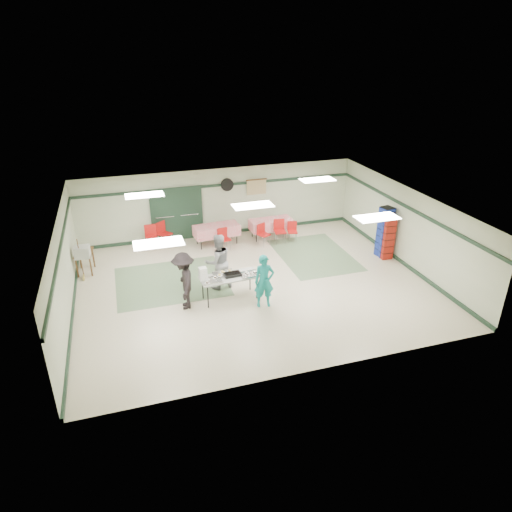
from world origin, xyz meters
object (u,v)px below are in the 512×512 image
object	(u,v)px
chair_loose_a	(163,231)
chair_loose_b	(151,234)
crate_stack_blue_a	(385,234)
crate_stack_blue_b	(385,232)
chair_d	(223,237)
printer_table	(84,255)
volunteer_dark	(184,281)
volunteer_teal	(264,281)
volunteer_grey	(218,262)
dining_table_a	(271,224)
crate_stack_red	(387,238)
serving_table	(229,278)
broom	(80,258)
dining_table_b	(217,230)
chair_a	(280,229)
office_printer	(82,252)
chair_b	(262,232)
chair_c	(292,229)

from	to	relation	value
chair_loose_a	chair_loose_b	size ratio (longest dim) A/B	1.01
crate_stack_blue_a	crate_stack_blue_b	world-z (taller)	crate_stack_blue_b
chair_d	printer_table	world-z (taller)	chair_d
volunteer_dark	chair_loose_a	world-z (taller)	volunteer_dark
chair_loose_a	printer_table	bearing A→B (deg)	169.38
volunteer_teal	crate_stack_blue_a	xyz separation A→B (m)	(5.21, 1.97, 0.06)
volunteer_grey	printer_table	bearing A→B (deg)	-40.29
chair_d	chair_loose_b	xyz separation A→B (m)	(-2.57, 0.86, 0.06)
dining_table_a	crate_stack_red	xyz separation A→B (m)	(3.33, -3.05, 0.21)
serving_table	volunteer_grey	bearing A→B (deg)	97.69
chair_loose_b	broom	bearing A→B (deg)	-144.51
dining_table_b	crate_stack_blue_b	size ratio (longest dim) A/B	0.96
chair_loose_a	crate_stack_red	world-z (taller)	crate_stack_red
crate_stack_blue_a	crate_stack_blue_b	xyz separation A→B (m)	(0.00, 0.07, 0.06)
chair_a	chair_loose_a	size ratio (longest dim) A/B	0.98
chair_loose_b	office_printer	world-z (taller)	office_printer
volunteer_teal	chair_b	size ratio (longest dim) A/B	1.93
volunteer_teal	crate_stack_blue_b	xyz separation A→B (m)	(5.21, 2.04, 0.12)
volunteer_grey	chair_loose_b	world-z (taller)	volunteer_grey
chair_a	crate_stack_red	distance (m)	4.03
office_printer	volunteer_grey	bearing A→B (deg)	-21.27
chair_loose_b	dining_table_a	bearing A→B (deg)	-4.47
chair_b	chair_d	size ratio (longest dim) A/B	1.00
office_printer	volunteer_dark	bearing A→B (deg)	-40.16
chair_a	chair_c	bearing A→B (deg)	4.43
volunteer_teal	office_printer	size ratio (longest dim) A/B	3.41
chair_b	volunteer_teal	bearing A→B (deg)	-132.04
crate_stack_red	broom	world-z (taller)	crate_stack_red
chair_c	crate_stack_blue_b	size ratio (longest dim) A/B	0.42
volunteer_dark	printer_table	xyz separation A→B (m)	(-2.85, 3.26, -0.23)
serving_table	chair_b	distance (m)	4.24
office_printer	crate_stack_red	bearing A→B (deg)	-4.19
volunteer_grey	dining_table_b	size ratio (longest dim) A/B	1.02
chair_c	chair_a	bearing A→B (deg)	-167.58
dining_table_a	office_printer	size ratio (longest dim) A/B	3.53
crate_stack_red	broom	size ratio (longest dim) A/B	1.08
volunteer_dark	chair_b	bearing A→B (deg)	140.88
office_printer	broom	size ratio (longest dim) A/B	0.33
chair_d	chair_loose_b	bearing A→B (deg)	150.14
chair_a	crate_stack_blue_b	size ratio (longest dim) A/B	0.50
printer_table	chair_a	bearing A→B (deg)	9.49
chair_b	chair_d	xyz separation A→B (m)	(-1.53, 0.01, -0.00)
volunteer_grey	broom	world-z (taller)	volunteer_grey
volunteer_teal	crate_stack_blue_b	world-z (taller)	crate_stack_blue_b
printer_table	dining_table_a	bearing A→B (deg)	14.13
volunteer_dark	chair_a	bearing A→B (deg)	135.92
chair_d	crate_stack_blue_a	distance (m)	5.89
serving_table	chair_loose_a	distance (m)	4.88
crate_stack_blue_a	crate_stack_blue_b	size ratio (longest dim) A/B	0.93
chair_loose_a	broom	world-z (taller)	broom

